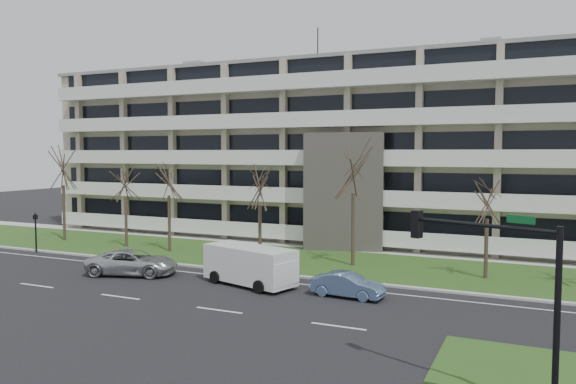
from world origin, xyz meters
The scene contains 18 objects.
ground centered at (0.00, 0.00, 0.00)m, with size 160.00×160.00×0.00m, color black.
grass_verge centered at (0.00, 13.00, 0.03)m, with size 90.00×10.00×0.06m, color #32511B.
curb centered at (0.00, 8.00, 0.06)m, with size 90.00×0.35×0.12m, color #B2B2AD.
sidewalk centered at (0.00, 18.50, 0.04)m, with size 90.00×2.00×0.08m, color #B2B2AD.
grass_median centered at (14.00, -2.00, 0.03)m, with size 7.00×5.00×0.06m, color #32511B.
lane_edge_line centered at (0.00, 6.50, 0.01)m, with size 90.00×0.12×0.01m, color white.
apartment_building centered at (-0.01, 25.32, 7.61)m, with size 60.50×15.10×18.75m.
silver_pickup centered at (-8.94, 4.53, 0.76)m, with size 2.52×5.47×1.52m, color #BBBDC3.
blue_sedan centered at (4.78, 4.88, 0.63)m, with size 1.34×3.85×1.27m, color #6B8ABA.
white_van centered at (-1.03, 5.10, 1.31)m, with size 5.98×3.63×2.18m.
traffic_signal centered at (12.84, -4.97, 3.69)m, with size 4.61×2.05×5.70m.
pedestrian_signal centered at (-20.69, 7.67, 1.89)m, with size 0.33×0.29×2.97m.
tree_0 centered at (-23.03, 12.69, 6.56)m, with size 4.22×4.22×8.44m.
tree_1 centered at (-16.04, 12.29, 5.52)m, with size 3.55×3.55×7.11m.
tree_2 centered at (-11.69, 12.03, 5.93)m, with size 3.82×3.82×7.63m.
tree_3 centered at (-3.62, 11.28, 5.41)m, with size 3.48×3.48×6.97m.
tree_4 centered at (2.58, 12.65, 6.71)m, with size 4.31×4.31×8.62m.
tree_5 centered at (10.95, 12.25, 4.98)m, with size 3.21×3.21×6.41m.
Camera 1 is at (13.83, -22.55, 7.53)m, focal length 35.00 mm.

